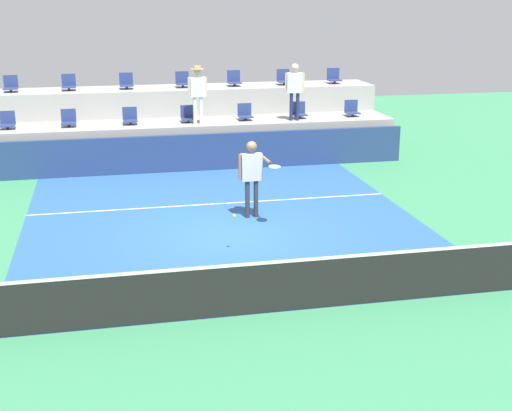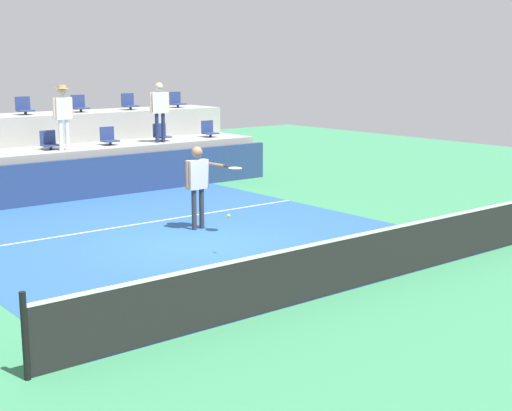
% 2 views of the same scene
% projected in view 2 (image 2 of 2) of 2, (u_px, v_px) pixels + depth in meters
% --- Properties ---
extents(ground_plane, '(40.00, 40.00, 0.00)m').
position_uv_depth(ground_plane, '(200.00, 244.00, 14.77)').
color(ground_plane, '#388456').
extents(court_inner_paint, '(9.00, 10.00, 0.01)m').
position_uv_depth(court_inner_paint, '(174.00, 235.00, 15.53)').
color(court_inner_paint, '#285693').
rests_on(court_inner_paint, ground_plane).
extents(court_service_line, '(9.00, 0.06, 0.00)m').
position_uv_depth(court_service_line, '(140.00, 224.00, 16.60)').
color(court_service_line, white).
rests_on(court_service_line, ground_plane).
extents(tennis_net, '(10.48, 0.08, 1.07)m').
position_uv_depth(tennis_net, '(343.00, 262.00, 11.62)').
color(tennis_net, black).
rests_on(tennis_net, ground_plane).
extents(sponsor_backboard, '(13.00, 0.16, 1.10)m').
position_uv_depth(sponsor_backboard, '(71.00, 180.00, 19.24)').
color(sponsor_backboard, navy).
rests_on(sponsor_backboard, ground_plane).
extents(seating_tier_lower, '(13.00, 1.80, 1.25)m').
position_uv_depth(seating_tier_lower, '(50.00, 172.00, 20.22)').
color(seating_tier_lower, '#9E9E99').
rests_on(seating_tier_lower, ground_plane).
extents(seating_tier_upper, '(13.00, 1.80, 2.10)m').
position_uv_depth(seating_tier_upper, '(24.00, 150.00, 21.51)').
color(seating_tier_upper, '#9E9E99').
rests_on(seating_tier_upper, ground_plane).
extents(stadium_chair_lower_center, '(0.44, 0.40, 0.52)m').
position_uv_depth(stadium_chair_lower_center, '(49.00, 142.00, 20.00)').
color(stadium_chair_lower_center, '#2D2D33').
rests_on(stadium_chair_lower_center, seating_tier_lower).
extents(stadium_chair_lower_mid_right, '(0.44, 0.40, 0.52)m').
position_uv_depth(stadium_chair_lower_mid_right, '(109.00, 137.00, 21.11)').
color(stadium_chair_lower_mid_right, '#2D2D33').
rests_on(stadium_chair_lower_mid_right, seating_tier_lower).
extents(stadium_chair_lower_right, '(0.44, 0.40, 0.52)m').
position_uv_depth(stadium_chair_lower_right, '(161.00, 134.00, 22.20)').
color(stadium_chair_lower_right, '#2D2D33').
rests_on(stadium_chair_lower_right, seating_tier_lower).
extents(stadium_chair_lower_far_right, '(0.44, 0.40, 0.52)m').
position_uv_depth(stadium_chair_lower_far_right, '(209.00, 130.00, 23.30)').
color(stadium_chair_lower_far_right, '#2D2D33').
rests_on(stadium_chair_lower_far_right, seating_tier_lower).
extents(stadium_chair_upper_center, '(0.44, 0.40, 0.52)m').
position_uv_depth(stadium_chair_upper_center, '(24.00, 107.00, 21.25)').
color(stadium_chair_upper_center, '#2D2D33').
rests_on(stadium_chair_upper_center, seating_tier_upper).
extents(stadium_chair_upper_mid_right, '(0.44, 0.40, 0.52)m').
position_uv_depth(stadium_chair_upper_mid_right, '(79.00, 105.00, 22.32)').
color(stadium_chair_upper_mid_right, '#2D2D33').
rests_on(stadium_chair_upper_mid_right, seating_tier_upper).
extents(stadium_chair_upper_right, '(0.44, 0.40, 0.52)m').
position_uv_depth(stadium_chair_upper_right, '(129.00, 103.00, 23.37)').
color(stadium_chair_upper_right, '#2D2D33').
rests_on(stadium_chair_upper_right, seating_tier_upper).
extents(stadium_chair_upper_far_right, '(0.44, 0.40, 0.52)m').
position_uv_depth(stadium_chair_upper_far_right, '(176.00, 101.00, 24.47)').
color(stadium_chair_upper_far_right, '#2D2D33').
rests_on(stadium_chair_upper_far_right, seating_tier_upper).
extents(tennis_player, '(0.77, 1.23, 1.83)m').
position_uv_depth(tennis_player, '(199.00, 178.00, 15.86)').
color(tennis_player, '#2D2D33').
rests_on(tennis_player, ground_plane).
extents(spectator_with_hat, '(0.60, 0.44, 1.75)m').
position_uv_depth(spectator_with_hat, '(63.00, 110.00, 19.70)').
color(spectator_with_hat, white).
rests_on(spectator_with_hat, seating_tier_lower).
extents(spectator_leaning_on_rail, '(0.61, 0.28, 1.77)m').
position_uv_depth(spectator_leaning_on_rail, '(160.00, 106.00, 21.58)').
color(spectator_leaning_on_rail, navy).
rests_on(spectator_leaning_on_rail, seating_tier_lower).
extents(tennis_ball, '(0.07, 0.07, 0.07)m').
position_uv_depth(tennis_ball, '(229.00, 216.00, 13.74)').
color(tennis_ball, '#CCE033').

